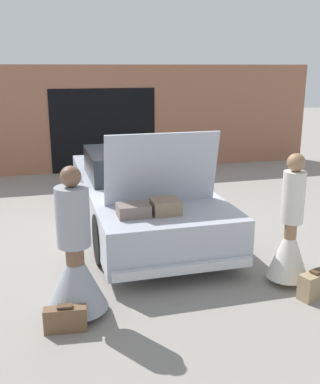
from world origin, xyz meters
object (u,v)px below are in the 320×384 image
person_right (290,238)px  suitcase_beside_right_person (316,284)px  car (139,192)px  suitcase_beside_left_person (65,319)px  person_left (75,264)px

person_right → suitcase_beside_right_person: 0.65m
car → person_right: car is taller
car → suitcase_beside_left_person: 3.56m
person_left → car: bearing=162.3°
car → suitcase_beside_left_person: (-1.52, -3.19, -0.45)m
person_left → suitcase_beside_left_person: (-0.16, -0.32, -0.48)m
suitcase_beside_left_person → suitcase_beside_right_person: (3.03, -0.04, 0.02)m
car → person_right: bearing=-63.8°
person_left → suitcase_beside_right_person: size_ratio=3.39×
car → suitcase_beside_right_person: 3.59m
person_left → person_right: bearing=99.4°
person_left → suitcase_beside_right_person: person_left is taller
car → person_right: size_ratio=3.00×
car → suitcase_beside_right_person: size_ratio=10.08×
person_left → suitcase_beside_right_person: 2.93m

